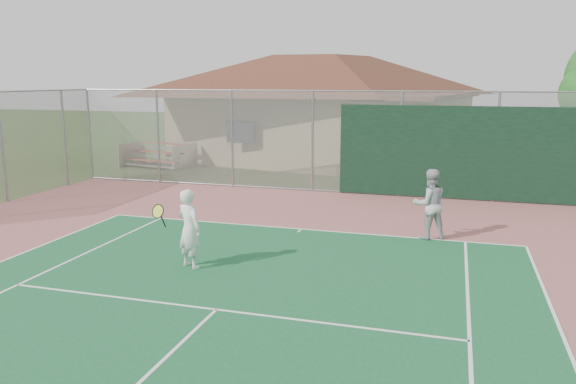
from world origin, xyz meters
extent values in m
cylinder|color=gray|center=(-10.00, 17.00, 1.75)|extent=(0.08, 0.08, 3.50)
cylinder|color=gray|center=(-7.00, 17.00, 1.75)|extent=(0.08, 0.08, 3.50)
cylinder|color=gray|center=(-4.00, 17.00, 1.75)|extent=(0.08, 0.08, 3.50)
cylinder|color=gray|center=(-1.00, 17.00, 1.75)|extent=(0.08, 0.08, 3.50)
cylinder|color=gray|center=(2.00, 17.00, 1.75)|extent=(0.08, 0.08, 3.50)
cylinder|color=gray|center=(5.00, 17.00, 1.75)|extent=(0.08, 0.08, 3.50)
cylinder|color=gray|center=(0.00, 17.00, 3.50)|extent=(20.00, 0.05, 0.05)
cylinder|color=gray|center=(0.00, 17.00, 0.05)|extent=(20.00, 0.05, 0.05)
cube|color=#999EA0|center=(0.00, 17.00, 1.75)|extent=(20.00, 0.02, 3.50)
cube|color=black|center=(5.00, 16.95, 1.55)|extent=(10.00, 0.04, 3.00)
cylinder|color=gray|center=(-10.00, 15.50, 1.75)|extent=(0.08, 0.08, 3.50)
cylinder|color=gray|center=(-10.00, 12.50, 1.75)|extent=(0.08, 0.08, 3.50)
cube|color=#999EA0|center=(-10.00, 12.50, 1.75)|extent=(0.02, 9.00, 3.50)
cube|color=tan|center=(-2.52, 24.85, 1.56)|extent=(13.96, 10.74, 3.13)
cube|color=brown|center=(-2.52, 24.85, 3.18)|extent=(14.58, 11.36, 0.19)
pyramid|color=brown|center=(-2.52, 24.85, 5.00)|extent=(15.36, 11.82, 1.88)
cube|color=black|center=(-0.43, 20.65, 1.09)|extent=(0.94, 0.06, 2.19)
cube|color=#9F3424|center=(-9.09, 20.08, 0.33)|extent=(2.86, 0.85, 0.05)
cube|color=#B2B5BA|center=(-9.09, 19.84, 0.14)|extent=(2.86, 0.82, 0.04)
cube|color=#9F3424|center=(-9.09, 20.60, 0.67)|extent=(2.86, 0.85, 0.05)
cube|color=#B2B5BA|center=(-9.09, 20.36, 0.48)|extent=(2.86, 0.82, 0.04)
cube|color=#9F3424|center=(-9.09, 21.13, 1.00)|extent=(2.86, 0.85, 0.05)
cube|color=#B2B5BA|center=(-9.09, 20.89, 0.81)|extent=(2.86, 0.82, 0.04)
cube|color=#B2B5BA|center=(-10.43, 20.60, 0.53)|extent=(0.41, 1.70, 1.05)
cube|color=#B2B5BA|center=(-7.75, 20.60, 0.53)|extent=(0.41, 1.70, 1.05)
imported|color=white|center=(-1.42, 8.30, 0.83)|extent=(0.71, 0.60, 1.66)
imported|color=#B4B6B9|center=(3.23, 11.96, 0.86)|extent=(1.03, 0.94, 1.73)
camera|label=1|loc=(3.73, -1.85, 3.86)|focal=35.00mm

